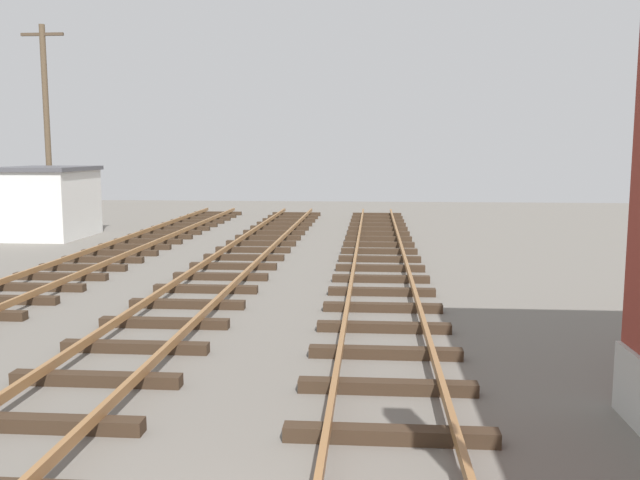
# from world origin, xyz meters

# --- Properties ---
(control_hut) EXTENTS (3.00, 3.80, 2.76)m
(control_hut) POSITION_xyz_m (-11.56, 21.10, 1.39)
(control_hut) COLOR silver
(control_hut) RESTS_ON ground
(utility_pole_far) EXTENTS (1.80, 0.24, 8.53)m
(utility_pole_far) POSITION_xyz_m (-12.61, 23.46, 4.46)
(utility_pole_far) COLOR brown
(utility_pole_far) RESTS_ON ground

